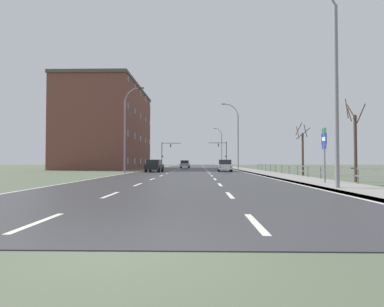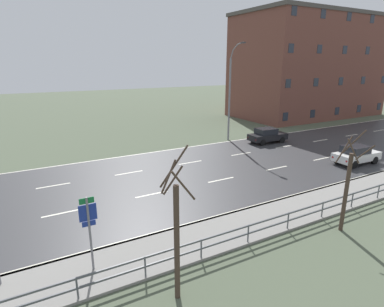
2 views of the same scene
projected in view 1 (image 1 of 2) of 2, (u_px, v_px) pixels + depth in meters
The scene contains 17 objects.
ground_plane at pixel (192, 170), 52.47m from camera, with size 160.00×160.00×0.12m.
road_asphalt_strip at pixel (193, 168), 64.46m from camera, with size 14.00×120.00×0.03m.
sidewalk_right at pixel (233, 168), 64.28m from camera, with size 3.00×120.00×0.12m.
guardrail at pixel (298, 169), 26.86m from camera, with size 0.07×35.69×1.00m.
street_lamp_foreground at pixel (332, 81), 14.34m from camera, with size 2.71×0.24×10.53m.
street_lamp_midground at pixel (237, 137), 49.94m from camera, with size 2.74×0.24×10.89m.
street_lamp_distant at pixel (221, 147), 85.53m from camera, with size 2.34×0.24×10.76m.
street_lamp_left_bank at pixel (126, 131), 36.01m from camera, with size 2.34×0.24×10.16m.
highway_sign at pixel (324, 148), 17.60m from camera, with size 0.09×0.68×3.29m.
traffic_signal_right at pixel (223, 151), 74.15m from camera, with size 4.43×0.36×6.15m.
traffic_signal_left at pixel (165, 151), 74.80m from camera, with size 4.86×0.36×6.10m.
car_far_left at pixel (154, 166), 38.68m from camera, with size 2.01×4.19×1.57m.
car_mid_centre at pixel (225, 166), 40.09m from camera, with size 1.97×4.17×1.57m.
car_near_left at pixel (185, 164), 62.31m from camera, with size 1.93×4.15×1.57m.
brick_building at pixel (108, 128), 57.15m from camera, with size 12.32×23.40×15.27m.
bare_tree_near at pixel (355, 144), 19.91m from camera, with size 1.14×1.10×5.59m.
bare_tree_mid at pixel (302, 151), 29.32m from camera, with size 1.51×1.39×5.19m.
Camera 1 is at (1.12, -4.51, 1.33)m, focal length 28.53 mm.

